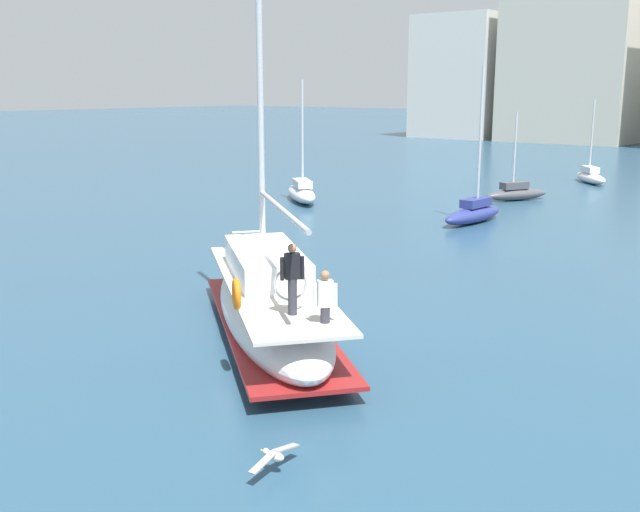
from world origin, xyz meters
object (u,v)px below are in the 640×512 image
moored_cutter_right (302,192)px  seagull (274,455)px  moored_ketch_distant (516,193)px  moored_cutter_left (474,212)px  moored_sloop_near (590,176)px  main_sailboat (270,303)px

moored_cutter_right → seagull: (19.46, -23.84, -0.24)m
seagull → moored_ketch_distant: bearing=107.6°
moored_cutter_left → seagull: (8.58, -23.68, -0.22)m
moored_sloop_near → moored_cutter_right: moored_cutter_right is taller
moored_cutter_right → moored_ketch_distant: size_ratio=1.35×
moored_sloop_near → moored_ketch_distant: (-0.50, -10.78, -0.03)m
main_sailboat → moored_ketch_distant: bearing=101.3°
main_sailboat → seagull: main_sailboat is taller
moored_sloop_near → moored_ketch_distant: 10.80m
moored_ketch_distant → seagull: moored_ketch_distant is taller
moored_cutter_right → moored_cutter_left: bearing=-0.9°
moored_cutter_left → seagull: moored_cutter_left is taller
moored_cutter_right → moored_ketch_distant: (9.36, 8.08, -0.11)m
seagull → moored_cutter_right: bearing=129.2°
main_sailboat → moored_cutter_right: size_ratio=1.95×
moored_ketch_distant → moored_cutter_right: bearing=-139.2°
main_sailboat → moored_cutter_left: bearing=101.6°
moored_sloop_near → main_sailboat: bearing=-82.7°
main_sailboat → moored_cutter_left: main_sailboat is taller
moored_cutter_left → moored_ketch_distant: moored_cutter_left is taller
main_sailboat → seagull: (4.77, -5.15, -0.60)m
moored_cutter_left → moored_ketch_distant: size_ratio=1.46×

